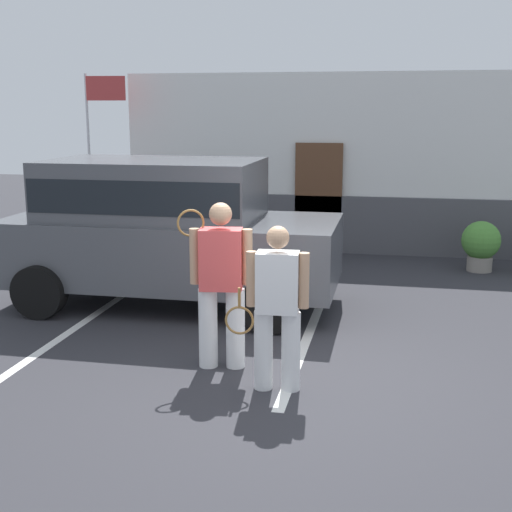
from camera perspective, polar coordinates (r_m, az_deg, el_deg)
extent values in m
plane|color=#2D2D33|center=(7.12, 2.76, -10.51)|extent=(40.00, 40.00, 0.00)
cube|color=silver|center=(9.32, -14.05, -5.31)|extent=(0.12, 4.40, 0.01)
cube|color=silver|center=(8.51, 4.33, -6.65)|extent=(0.12, 4.40, 0.01)
cube|color=white|center=(13.38, 7.31, 7.60)|extent=(8.54, 0.30, 3.40)
cube|color=#4C4C51|center=(13.32, 7.11, 2.59)|extent=(7.17, 0.10, 1.10)
cube|color=brown|center=(13.27, 5.19, 4.78)|extent=(0.90, 0.06, 2.10)
cube|color=#4C4F54|center=(9.71, -6.92, 0.53)|extent=(4.60, 1.90, 0.90)
cube|color=#4C4F54|center=(9.66, -8.47, 5.53)|extent=(2.90, 1.76, 0.80)
cube|color=black|center=(9.66, -8.46, 5.41)|extent=(2.84, 1.78, 0.44)
cylinder|color=black|center=(10.35, 2.98, -1.16)|extent=(0.72, 0.26, 0.72)
cylinder|color=black|center=(8.54, 1.08, -4.04)|extent=(0.72, 0.26, 0.72)
cylinder|color=black|center=(11.22, -12.87, -0.41)|extent=(0.72, 0.26, 0.72)
cylinder|color=black|center=(9.57, -17.51, -2.83)|extent=(0.72, 0.26, 0.72)
cylinder|color=white|center=(7.41, -1.71, -6.01)|extent=(0.20, 0.20, 0.87)
cylinder|color=white|center=(7.44, -3.99, -5.95)|extent=(0.20, 0.20, 0.87)
cube|color=#E04C4C|center=(7.22, -2.92, -0.27)|extent=(0.48, 0.33, 0.65)
sphere|color=tan|center=(7.13, -2.96, 3.49)|extent=(0.24, 0.24, 0.24)
cylinder|color=tan|center=(7.19, -0.73, -0.08)|extent=(0.11, 0.11, 0.59)
cylinder|color=tan|center=(7.25, -5.09, -0.02)|extent=(0.11, 0.11, 0.59)
torus|color=olive|center=(7.24, -5.44, 2.74)|extent=(0.28, 0.15, 0.29)
cylinder|color=olive|center=(7.29, -5.40, 0.92)|extent=(0.03, 0.03, 0.20)
cylinder|color=white|center=(6.84, 2.90, -7.90)|extent=(0.19, 0.19, 0.80)
cylinder|color=white|center=(6.86, 0.62, -7.80)|extent=(0.19, 0.19, 0.80)
cube|color=white|center=(6.64, 1.80, -2.19)|extent=(0.42, 0.28, 0.60)
sphere|color=tan|center=(6.55, 1.82, 1.56)|extent=(0.22, 0.22, 0.22)
cylinder|color=tan|center=(6.62, 4.00, -2.05)|extent=(0.10, 0.10, 0.54)
cylinder|color=tan|center=(6.67, -0.38, -1.90)|extent=(0.10, 0.10, 0.54)
torus|color=olive|center=(6.86, -1.39, -5.36)|extent=(0.37, 0.05, 0.37)
cylinder|color=olive|center=(6.79, -1.40, -3.47)|extent=(0.03, 0.03, 0.20)
cylinder|color=gray|center=(12.42, 18.03, -0.60)|extent=(0.42, 0.42, 0.26)
sphere|color=#4C8C38|center=(12.34, 18.15, 1.25)|extent=(0.66, 0.66, 0.66)
cylinder|color=silver|center=(13.80, -13.62, 7.45)|extent=(0.05, 0.05, 3.38)
cube|color=#B23838|center=(13.60, -12.35, 13.43)|extent=(0.75, 0.11, 0.45)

